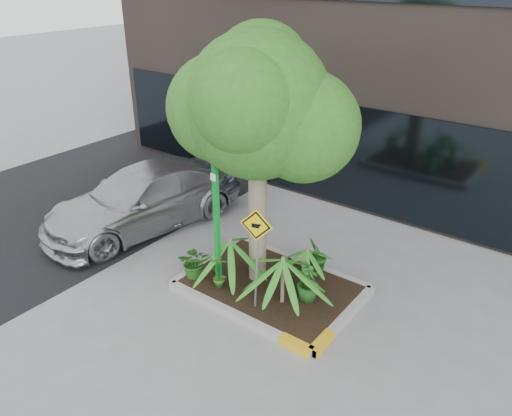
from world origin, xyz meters
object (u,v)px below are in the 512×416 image
Objects in this scene: tree at (258,105)px; cattle_sign at (257,242)px; parked_car at (144,198)px; street_sign_post at (221,201)px.

tree reaches higher than cattle_sign.
street_sign_post is (3.27, -0.97, 1.22)m from parked_car.
tree is 4.64m from parked_car.
tree reaches higher than parked_car.
street_sign_post is 1.02m from cattle_sign.
tree is 2.32m from cattle_sign.
street_sign_post reaches higher than parked_car.
tree reaches higher than street_sign_post.
street_sign_post is at bearing -5.96° from parked_car.
cattle_sign is at bearing -4.07° from parked_car.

